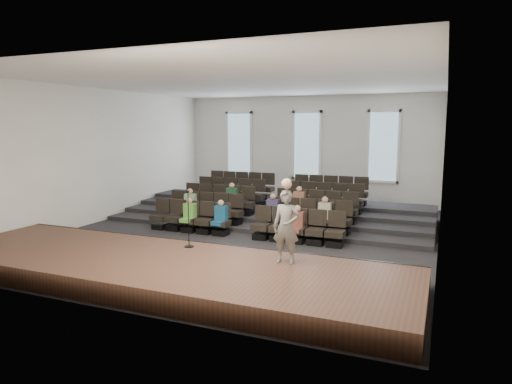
% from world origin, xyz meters
% --- Properties ---
extents(ground, '(14.00, 14.00, 0.00)m').
position_xyz_m(ground, '(0.00, 0.00, 0.00)').
color(ground, black).
rests_on(ground, ground).
extents(ceiling, '(12.00, 14.00, 0.02)m').
position_xyz_m(ceiling, '(0.00, 0.00, 5.01)').
color(ceiling, white).
rests_on(ceiling, ground).
extents(wall_back, '(12.00, 0.04, 5.00)m').
position_xyz_m(wall_back, '(0.00, 7.02, 2.50)').
color(wall_back, white).
rests_on(wall_back, ground).
extents(wall_front, '(12.00, 0.04, 5.00)m').
position_xyz_m(wall_front, '(0.00, -7.02, 2.50)').
color(wall_front, white).
rests_on(wall_front, ground).
extents(wall_left, '(0.04, 14.00, 5.00)m').
position_xyz_m(wall_left, '(-6.02, 0.00, 2.50)').
color(wall_left, white).
rests_on(wall_left, ground).
extents(wall_right, '(0.04, 14.00, 5.00)m').
position_xyz_m(wall_right, '(6.02, 0.00, 2.50)').
color(wall_right, white).
rests_on(wall_right, ground).
extents(stage, '(11.80, 3.60, 0.50)m').
position_xyz_m(stage, '(0.00, -5.10, 0.25)').
color(stage, '#482C1E').
rests_on(stage, ground).
extents(stage_lip, '(11.80, 0.06, 0.52)m').
position_xyz_m(stage_lip, '(0.00, -3.33, 0.25)').
color(stage_lip, black).
rests_on(stage_lip, ground).
extents(risers, '(11.80, 4.80, 0.60)m').
position_xyz_m(risers, '(0.00, 3.17, 0.20)').
color(risers, black).
rests_on(risers, ground).
extents(seating_rows, '(6.80, 4.70, 1.67)m').
position_xyz_m(seating_rows, '(-0.00, 1.54, 0.68)').
color(seating_rows, black).
rests_on(seating_rows, ground).
extents(windows, '(8.44, 0.10, 3.24)m').
position_xyz_m(windows, '(0.00, 6.95, 2.70)').
color(windows, white).
rests_on(windows, wall_back).
extents(audience, '(5.45, 2.64, 1.10)m').
position_xyz_m(audience, '(0.00, 0.32, 0.81)').
color(audience, '#5FA943').
rests_on(audience, seating_rows).
extents(speaker, '(0.64, 0.44, 1.68)m').
position_xyz_m(speaker, '(2.80, -4.22, 1.34)').
color(speaker, slate).
rests_on(speaker, stage).
extents(mic_stand, '(0.25, 0.25, 1.48)m').
position_xyz_m(mic_stand, '(0.03, -3.88, 0.94)').
color(mic_stand, black).
rests_on(mic_stand, stage).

